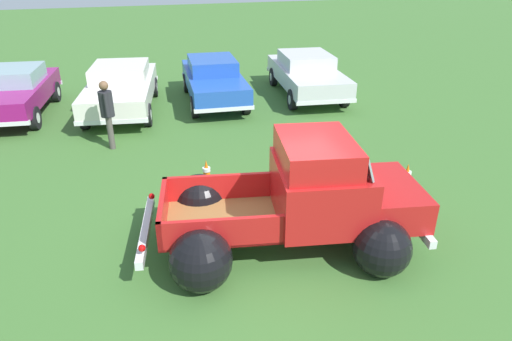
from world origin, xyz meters
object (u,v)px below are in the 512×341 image
(show_car_0, at_px, (13,90))
(show_car_2, at_px, (213,79))
(vintage_pickup_truck, at_px, (304,204))
(show_car_1, at_px, (121,86))
(lane_cone_0, at_px, (207,174))
(lane_cone_1, at_px, (406,178))
(show_car_3, at_px, (306,73))
(spectator_0, at_px, (107,110))

(show_car_0, height_order, show_car_2, same)
(vintage_pickup_truck, height_order, show_car_1, vintage_pickup_truck)
(lane_cone_0, bearing_deg, lane_cone_1, -19.15)
(show_car_3, height_order, lane_cone_0, show_car_3)
(show_car_3, xyz_separation_m, spectator_0, (-6.60, -2.97, 0.21))
(show_car_1, height_order, show_car_2, same)
(vintage_pickup_truck, distance_m, show_car_0, 10.61)
(show_car_2, bearing_deg, lane_cone_1, 23.05)
(show_car_0, bearing_deg, spectator_0, 44.79)
(lane_cone_0, bearing_deg, show_car_2, 76.62)
(show_car_3, bearing_deg, vintage_pickup_truck, -15.92)
(show_car_1, relative_size, lane_cone_1, 7.85)
(show_car_3, height_order, lane_cone_1, show_car_3)
(vintage_pickup_truck, xyz_separation_m, lane_cone_1, (2.79, 1.11, -0.45))
(show_car_2, xyz_separation_m, spectator_0, (-3.35, -3.13, 0.22))
(show_car_2, bearing_deg, vintage_pickup_truck, 2.40)
(show_car_3, distance_m, lane_cone_1, 7.27)
(show_car_1, relative_size, show_car_2, 1.07)
(lane_cone_1, bearing_deg, show_car_3, 84.36)
(vintage_pickup_truck, xyz_separation_m, spectator_0, (-3.11, 5.36, 0.24))
(show_car_0, relative_size, show_car_3, 0.92)
(show_car_0, height_order, lane_cone_1, show_car_0)
(show_car_2, distance_m, spectator_0, 4.59)
(lane_cone_0, xyz_separation_m, lane_cone_1, (3.97, -1.38, 0.00))
(vintage_pickup_truck, distance_m, lane_cone_0, 2.79)
(vintage_pickup_truck, bearing_deg, show_car_1, 117.94)
(lane_cone_1, bearing_deg, show_car_1, 127.05)
(vintage_pickup_truck, relative_size, show_car_2, 1.05)
(show_car_0, distance_m, lane_cone_0, 7.91)
(show_car_2, bearing_deg, show_car_0, -89.40)
(show_car_1, height_order, lane_cone_0, show_car_1)
(show_car_0, relative_size, show_car_1, 0.90)
(show_car_2, height_order, show_car_3, same)
(vintage_pickup_truck, height_order, show_car_2, vintage_pickup_truck)
(show_car_0, bearing_deg, lane_cone_0, 42.88)
(lane_cone_1, bearing_deg, show_car_0, 138.12)
(show_car_3, bearing_deg, lane_cone_1, 1.22)
(show_car_2, relative_size, spectator_0, 2.65)
(show_car_1, distance_m, spectator_0, 3.06)
(vintage_pickup_truck, relative_size, show_car_1, 0.99)
(show_car_1, height_order, spectator_0, spectator_0)
(show_car_1, bearing_deg, lane_cone_0, 23.28)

